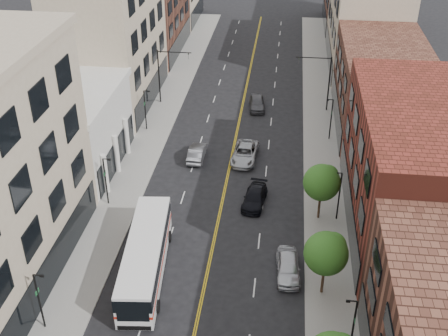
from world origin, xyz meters
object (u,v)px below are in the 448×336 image
at_px(city_bus, 145,255).
at_px(car_lane_a, 255,197).
at_px(car_lane_b, 245,153).
at_px(car_lane_behind, 197,153).
at_px(car_lane_c, 257,103).
at_px(car_parked_far, 288,267).

relative_size(city_bus, car_lane_a, 2.64).
bearing_deg(car_lane_b, car_lane_behind, -171.42).
height_order(city_bus, car_lane_c, city_bus).
bearing_deg(car_lane_b, car_lane_a, -75.04).
bearing_deg(car_lane_c, car_lane_b, -97.56).
xyz_separation_m(car_parked_far, car_lane_c, (-4.66, 31.76, 0.01)).
height_order(city_bus, car_lane_behind, city_bus).
distance_m(city_bus, car_parked_far, 11.66).
height_order(city_bus, car_lane_a, city_bus).
bearing_deg(car_lane_b, city_bus, -104.57).
distance_m(car_parked_far, car_lane_behind, 20.67).
height_order(car_parked_far, car_lane_c, car_lane_c).
xyz_separation_m(car_lane_behind, car_lane_c, (5.75, 13.90, 0.05)).
xyz_separation_m(car_lane_behind, car_lane_a, (6.98, -7.97, -0.05)).
bearing_deg(city_bus, car_parked_far, 0.65).
bearing_deg(car_lane_behind, car_parked_far, 120.42).
distance_m(car_lane_a, car_lane_b, 8.59).
bearing_deg(city_bus, car_lane_a, 48.45).
bearing_deg(car_parked_far, city_bus, -177.60).
relative_size(car_lane_behind, car_lane_c, 0.97).
distance_m(car_parked_far, car_lane_b, 19.02).
height_order(car_parked_far, car_lane_a, car_parked_far).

